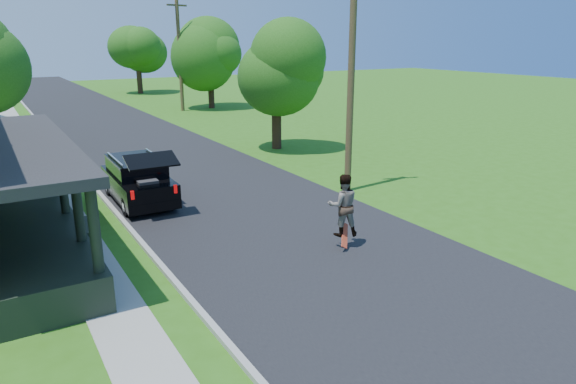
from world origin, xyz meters
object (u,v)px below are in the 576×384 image
black_suv (138,180)px  utility_pole_near (352,60)px  tree_right_near (275,64)px  skateboarder (343,205)px

black_suv → utility_pole_near: utility_pole_near is taller
tree_right_near → utility_pole_near: (-1.62, -8.55, 0.51)m
utility_pole_near → skateboarder: bearing=-109.3°
tree_right_near → utility_pole_near: size_ratio=0.69×
black_suv → utility_pole_near: 8.98m
black_suv → tree_right_near: 11.37m
black_suv → skateboarder: (3.82, -7.26, 0.44)m
skateboarder → tree_right_near: bearing=-89.3°
skateboarder → utility_pole_near: bearing=-106.3°
tree_right_near → utility_pole_near: bearing=-100.7°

